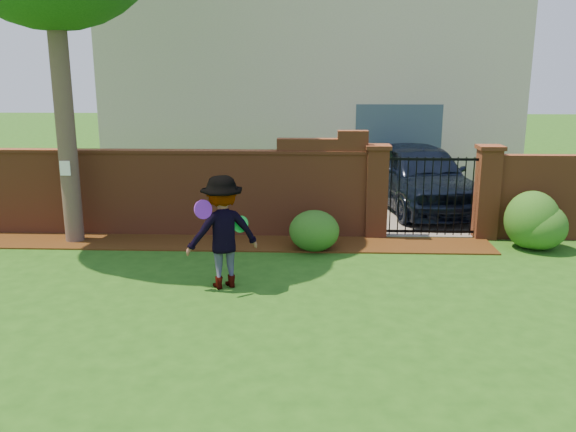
{
  "coord_description": "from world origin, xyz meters",
  "views": [
    {
      "loc": [
        1.11,
        -7.83,
        3.31
      ],
      "look_at": [
        0.73,
        1.4,
        1.05
      ],
      "focal_mm": 37.19,
      "sensor_mm": 36.0,
      "label": 1
    }
  ],
  "objects_px": {
    "car": "(423,178)",
    "frisbee_purple": "(203,209)",
    "man": "(223,233)",
    "frisbee_green": "(240,224)"
  },
  "relations": [
    {
      "from": "car",
      "to": "man",
      "type": "height_order",
      "value": "man"
    },
    {
      "from": "man",
      "to": "frisbee_purple",
      "type": "relative_size",
      "value": 6.15
    },
    {
      "from": "car",
      "to": "frisbee_green",
      "type": "height_order",
      "value": "car"
    },
    {
      "from": "car",
      "to": "frisbee_purple",
      "type": "bearing_deg",
      "value": -136.66
    },
    {
      "from": "man",
      "to": "frisbee_green",
      "type": "relative_size",
      "value": 6.6
    },
    {
      "from": "car",
      "to": "frisbee_purple",
      "type": "relative_size",
      "value": 16.65
    },
    {
      "from": "man",
      "to": "frisbee_green",
      "type": "xyz_separation_m",
      "value": [
        0.25,
        0.16,
        0.1
      ]
    },
    {
      "from": "car",
      "to": "frisbee_purple",
      "type": "height_order",
      "value": "car"
    },
    {
      "from": "car",
      "to": "frisbee_purple",
      "type": "distance_m",
      "value": 7.13
    },
    {
      "from": "car",
      "to": "frisbee_green",
      "type": "xyz_separation_m",
      "value": [
        -3.76,
        -5.23,
        0.17
      ]
    }
  ]
}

